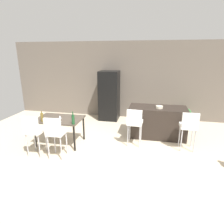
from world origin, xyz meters
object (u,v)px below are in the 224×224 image
wine_glass_left (60,117)px  fruit_bowl (159,107)px  kitchen_island (157,122)px  wine_bottle_middle (73,119)px  bar_chair_left (135,122)px  bar_chair_middle (189,125)px  refrigerator (109,96)px  potted_plant (186,115)px  dining_table (59,121)px  wine_bottle_far (42,117)px  dining_chair_near (34,129)px  dining_chair_far (55,131)px

wine_glass_left → fruit_bowl: (2.55, 1.18, 0.09)m
kitchen_island → wine_bottle_middle: 2.55m
bar_chair_left → bar_chair_middle: size_ratio=1.00×
refrigerator → fruit_bowl: 2.29m
potted_plant → fruit_bowl: bearing=-125.6°
bar_chair_left → fruit_bowl: (0.65, 0.67, 0.26)m
dining_table → potted_plant: 4.39m
wine_bottle_far → fruit_bowl: bearing=22.6°
wine_bottle_middle → refrigerator: size_ratio=0.18×
bar_chair_left → refrigerator: (-1.16, 2.09, 0.22)m
bar_chair_left → dining_chair_near: 2.55m
dining_chair_far → wine_bottle_far: dining_chair_far is taller
bar_chair_middle → refrigerator: 3.29m
wine_bottle_middle → refrigerator: bearing=83.0°
bar_chair_left → wine_bottle_far: bar_chair_left is taller
wine_bottle_middle → potted_plant: bearing=40.6°
kitchen_island → bar_chair_left: (-0.61, -0.77, 0.24)m
dining_chair_far → dining_chair_near: bearing=-180.0°
bar_chair_left → wine_bottle_middle: bearing=-157.4°
bar_chair_middle → wine_bottle_middle: bearing=-167.8°
dining_chair_near → wine_bottle_far: 0.49m
bar_chair_middle → potted_plant: bar_chair_middle is taller
bar_chair_middle → fruit_bowl: size_ratio=5.20×
bar_chair_left → refrigerator: size_ratio=0.57×
wine_bottle_far → wine_glass_left: wine_bottle_far is taller
kitchen_island → refrigerator: (-1.77, 1.31, 0.46)m
kitchen_island → wine_bottle_middle: size_ratio=5.12×
bar_chair_left → wine_glass_left: 1.97m
wine_bottle_middle → potted_plant: size_ratio=0.56×
wine_glass_left → refrigerator: 2.70m
dining_chair_near → dining_chair_far: size_ratio=1.00×
dining_chair_far → wine_bottle_middle: (0.28, 0.43, 0.17)m
wine_bottle_far → fruit_bowl: wine_bottle_far is taller
fruit_bowl → bar_chair_middle: bearing=-42.7°
wine_glass_left → fruit_bowl: size_ratio=0.86×
bar_chair_left → fruit_bowl: size_ratio=5.20×
refrigerator → dining_chair_far: bearing=-101.1°
wine_glass_left → refrigerator: size_ratio=0.09×
bar_chair_middle → dining_chair_near: 3.85m
wine_bottle_middle → potted_plant: 4.17m
potted_plant → kitchen_island: bearing=-128.5°
dining_chair_far → wine_bottle_middle: size_ratio=3.19×
wine_bottle_middle → fruit_bowl: 2.50m
dining_chair_near → potted_plant: 5.07m
fruit_bowl → dining_chair_far: bearing=-144.6°
dining_chair_far → wine_bottle_middle: 0.54m
potted_plant → wine_bottle_far: bearing=-146.5°
kitchen_island → bar_chair_middle: (0.76, -0.77, 0.24)m
dining_chair_near → wine_glass_left: dining_chair_near is taller
dining_chair_near → dining_chair_far: (0.56, 0.00, 0.00)m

